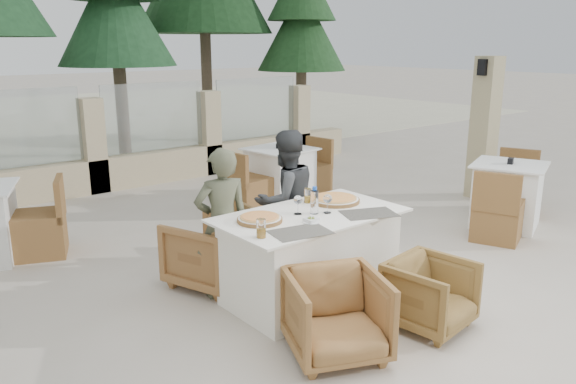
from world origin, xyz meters
TOP-DOWN VIEW (x-y plane):
  - ground at (0.00, 0.00)m, footprint 80.00×80.00m
  - perimeter_wall_far at (0.00, 4.80)m, footprint 10.00×0.34m
  - lantern_pillar at (4.20, 1.00)m, footprint 0.34×0.34m
  - pine_centre at (1.50, 7.20)m, footprint 2.20×2.20m
  - pine_far_right at (5.50, 6.50)m, footprint 1.98×1.98m
  - dining_table at (0.06, 0.03)m, footprint 1.60×0.90m
  - placemat_near_left at (-0.32, -0.28)m, footprint 0.50×0.39m
  - placemat_near_right at (0.45, -0.28)m, footprint 0.53×0.45m
  - pizza_left at (-0.40, 0.13)m, footprint 0.41×0.41m
  - pizza_right at (0.48, 0.17)m, footprint 0.54×0.54m
  - water_bottle at (0.09, 0.02)m, footprint 0.08×0.08m
  - wine_glass_centre at (-0.03, 0.09)m, footprint 0.09×0.09m
  - wine_glass_near at (0.19, -0.04)m, footprint 0.09×0.09m
  - beer_glass_left at (-0.62, -0.18)m, footprint 0.09×0.09m
  - beer_glass_right at (0.27, 0.30)m, footprint 0.09×0.09m
  - olive_dish at (-0.09, -0.15)m, footprint 0.13×0.13m
  - armchair_far_left at (-0.45, 0.83)m, footprint 0.87×0.89m
  - armchair_far_right at (0.45, 0.89)m, footprint 0.72×0.74m
  - armchair_near_left at (-0.41, -0.79)m, footprint 0.87×0.88m
  - armchair_near_right at (0.45, -0.95)m, footprint 0.65×0.67m
  - diner_left at (-0.49, 0.55)m, footprint 0.55×0.43m
  - diner_right at (0.34, 0.71)m, footprint 0.70×0.57m
  - bg_table_b at (1.77, 2.60)m, footprint 1.72×1.00m
  - bg_table_c at (3.26, 0.04)m, footprint 1.83×1.36m

SIDE VIEW (x-z plane):
  - ground at x=0.00m, z-range 0.00..0.00m
  - armchair_near_right at x=0.45m, z-range 0.00..0.55m
  - armchair_far_right at x=0.45m, z-range 0.00..0.60m
  - armchair_near_left at x=-0.41m, z-range 0.00..0.61m
  - armchair_far_left at x=-0.45m, z-range 0.00..0.63m
  - dining_table at x=0.06m, z-range 0.00..0.77m
  - bg_table_b at x=1.77m, z-range 0.00..0.77m
  - bg_table_c at x=3.26m, z-range 0.00..0.77m
  - diner_left at x=-0.49m, z-range 0.00..1.33m
  - diner_right at x=0.34m, z-range 0.00..1.38m
  - placemat_near_left at x=-0.32m, z-range 0.77..0.77m
  - placemat_near_right at x=0.45m, z-range 0.77..0.77m
  - olive_dish at x=-0.09m, z-range 0.77..0.81m
  - pizza_left at x=-0.40m, z-range 0.77..0.82m
  - pizza_right at x=0.48m, z-range 0.77..0.83m
  - perimeter_wall_far at x=0.00m, z-range 0.00..1.60m
  - beer_glass_right at x=0.27m, z-range 0.77..0.90m
  - beer_glass_left at x=-0.62m, z-range 0.77..0.91m
  - wine_glass_centre at x=-0.03m, z-range 0.77..0.95m
  - wine_glass_near at x=0.19m, z-range 0.77..0.95m
  - water_bottle at x=0.09m, z-range 0.77..1.01m
  - lantern_pillar at x=4.20m, z-range 0.00..2.00m
  - pine_far_right at x=5.50m, z-range 0.00..4.50m
  - pine_centre at x=1.50m, z-range 0.00..5.00m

